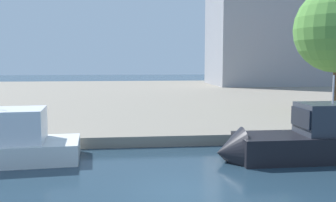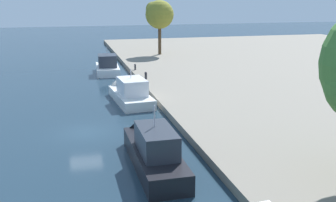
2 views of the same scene
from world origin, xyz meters
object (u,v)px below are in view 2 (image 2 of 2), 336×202
at_px(mooring_bollard_0, 146,75).
at_px(tree_2, 159,14).
at_px(motor_yacht_0, 107,67).
at_px(motor_yacht_2, 152,151).
at_px(mooring_bollard_1, 135,67).
at_px(motor_yacht_1, 129,94).

bearing_deg(mooring_bollard_0, tree_2, 162.46).
distance_m(motor_yacht_0, mooring_bollard_0, 9.29).
relative_size(motor_yacht_2, tree_2, 1.09).
height_order(motor_yacht_2, mooring_bollard_0, motor_yacht_2).
xyz_separation_m(motor_yacht_2, mooring_bollard_1, (-29.08, 3.89, 0.21)).
relative_size(mooring_bollard_0, mooring_bollard_1, 1.10).
distance_m(motor_yacht_2, tree_2, 44.13).
relative_size(motor_yacht_1, motor_yacht_2, 0.93).
distance_m(mooring_bollard_0, tree_2, 21.52).
relative_size(motor_yacht_0, motor_yacht_2, 0.81).
bearing_deg(mooring_bollard_0, motor_yacht_2, -10.19).
relative_size(motor_yacht_0, tree_2, 0.88).
distance_m(mooring_bollard_0, mooring_bollard_1, 6.33).
xyz_separation_m(motor_yacht_1, mooring_bollard_0, (-7.08, 3.08, 0.40)).
height_order(mooring_bollard_1, tree_2, tree_2).
distance_m(motor_yacht_2, mooring_bollard_0, 23.12).
relative_size(mooring_bollard_1, tree_2, 0.09).
relative_size(motor_yacht_2, mooring_bollard_1, 12.06).
xyz_separation_m(motor_yacht_1, mooring_bollard_1, (-13.40, 2.89, 0.35)).
bearing_deg(motor_yacht_0, mooring_bollard_1, -119.13).
bearing_deg(tree_2, motor_yacht_2, -13.66).
distance_m(motor_yacht_1, mooring_bollard_0, 7.73).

